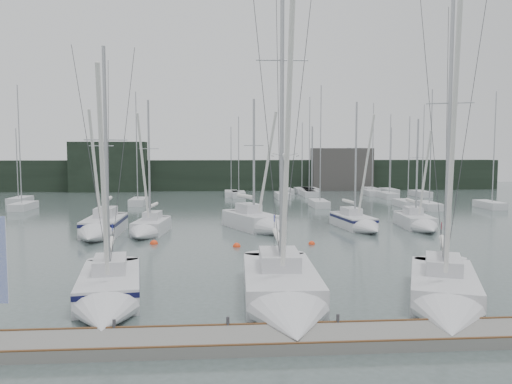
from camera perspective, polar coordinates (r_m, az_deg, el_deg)
ground at (r=22.57m, az=1.79°, el=-12.31°), size 160.00×160.00×0.00m
dock at (r=17.81m, az=3.54°, el=-16.40°), size 24.00×2.00×0.40m
far_treeline at (r=83.59m, az=-2.66°, el=1.94°), size 90.00×4.00×5.00m
far_building_left at (r=83.40m, az=-16.51°, el=2.78°), size 12.00×3.00×8.00m
far_building_right at (r=84.00m, az=9.76°, el=2.57°), size 10.00×3.00×7.00m
mast_forest at (r=69.13m, az=5.57°, el=-0.35°), size 57.70×26.71×14.43m
sailboat_near_left at (r=22.38m, az=-16.57°, el=-11.25°), size 3.97×9.23×12.00m
sailboat_near_center at (r=21.09m, az=3.32°, el=-11.92°), size 3.62×10.89×17.89m
sailboat_near_right at (r=22.49m, az=20.87°, el=-11.30°), size 6.14×9.81×14.66m
sailboat_mid_a at (r=40.25m, az=-17.35°, el=-4.00°), size 2.81×8.41×11.65m
sailboat_mid_b at (r=39.81m, az=-12.31°, el=-4.17°), size 2.94×6.72×11.27m
sailboat_mid_c at (r=41.12m, az=0.48°, el=-3.63°), size 5.75×8.36×11.69m
sailboat_mid_d at (r=42.64m, az=11.73°, el=-3.55°), size 3.28×7.72×11.45m
sailboat_mid_e at (r=44.09m, az=18.18°, el=-3.45°), size 2.79×7.52×10.02m
buoy_a at (r=34.64m, az=-2.23°, el=-6.26°), size 0.54×0.54×0.54m
buoy_b at (r=35.73m, az=6.38°, el=-5.95°), size 0.47×0.47×0.47m
buoy_c at (r=36.34m, az=-11.58°, el=-5.84°), size 0.57×0.57×0.57m
seagull at (r=21.26m, az=3.35°, el=4.22°), size 1.08×0.47×0.21m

